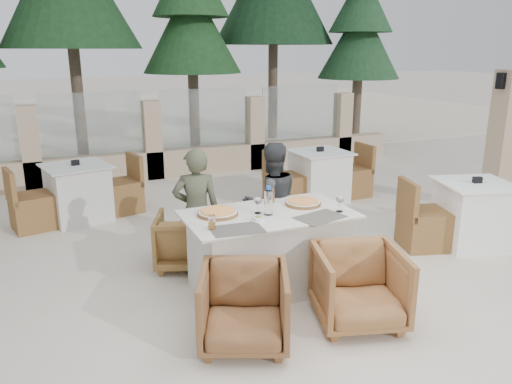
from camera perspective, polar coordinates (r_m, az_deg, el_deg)
name	(u,v)px	position (r m, az deg, el deg)	size (l,w,h in m)	color
ground	(262,289)	(4.98, 0.65, -11.04)	(80.00, 80.00, 0.00)	beige
sand_patch	(96,117)	(18.28, -17.77, 8.15)	(30.00, 16.00, 0.01)	#F5E8C8
perimeter_wall_far	(152,134)	(9.15, -11.78, 6.46)	(10.00, 0.34, 1.60)	#C3AB8A
lantern_pillar	(502,141)	(7.96, 26.29, 5.20)	(0.34, 0.34, 2.00)	tan
pine_centre	(192,38)	(11.73, -7.36, 17.03)	(2.20, 2.20, 5.00)	#1F4922
pine_mid_right	(274,1)	(13.16, 2.02, 20.94)	(2.99, 2.99, 6.80)	#17381E
pine_far_right	(359,50)	(12.84, 11.72, 15.62)	(1.98, 1.98, 4.50)	#214B29
dining_table	(268,251)	(4.87, 1.42, -6.74)	(1.60, 0.90, 0.77)	beige
placemat_near_left	(237,229)	(4.31, -2.18, -4.29)	(0.45, 0.30, 0.00)	#555049
placemat_near_right	(320,217)	(4.65, 7.34, -2.87)	(0.45, 0.30, 0.00)	#58544B
pizza_left	(218,212)	(4.68, -4.39, -2.35)	(0.38, 0.38, 0.05)	orange
pizza_right	(303,203)	(4.99, 5.40, -1.21)	(0.35, 0.35, 0.05)	orange
water_bottle	(268,200)	(4.64, 1.43, -0.97)	(0.08, 0.08, 0.28)	#AFCAE7
wine_glass_centre	(258,204)	(4.69, 0.21, -1.39)	(0.08, 0.08, 0.18)	white
wine_glass_corner	(340,202)	(4.81, 9.55, -1.19)	(0.08, 0.08, 0.18)	white
beer_glass_left	(212,222)	(4.31, -5.06, -3.48)	(0.06, 0.06, 0.13)	orange
beer_glass_right	(271,196)	(5.04, 1.77, -0.43)	(0.07, 0.07, 0.14)	orange
olive_dish	(258,218)	(4.52, 0.28, -3.02)	(0.11, 0.11, 0.04)	silver
armchair_far_left	(186,240)	(5.43, -7.98, -5.45)	(0.63, 0.65, 0.59)	olive
armchair_far_right	(261,229)	(5.76, 0.53, -4.20)	(0.59, 0.61, 0.55)	olive
armchair_near_left	(244,307)	(4.01, -1.37, -13.03)	(0.68, 0.70, 0.64)	brown
armchair_near_right	(359,287)	(4.38, 11.69, -10.53)	(0.71, 0.73, 0.67)	#996437
diner_left	(196,211)	(5.16, -6.82, -2.21)	(0.48, 0.32, 1.32)	#464A36
diner_right	(271,203)	(5.40, 1.76, -1.26)	(0.64, 0.50, 1.33)	#37393C
bg_table_a	(78,193)	(7.20, -19.64, -0.08)	(1.64, 0.82, 0.77)	silver
bg_table_b	(319,176)	(7.75, 7.23, 1.84)	(1.64, 0.82, 0.77)	white
bg_table_c	(473,214)	(6.44, 23.56, -2.34)	(1.64, 0.82, 0.77)	white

